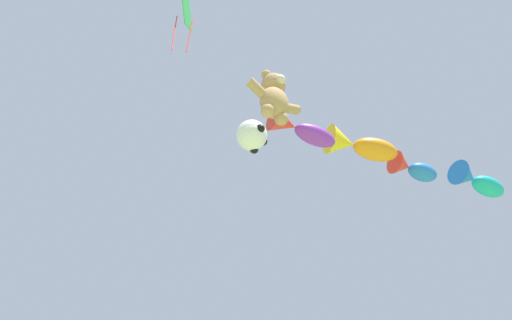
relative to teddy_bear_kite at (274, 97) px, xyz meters
name	(u,v)px	position (x,y,z in m)	size (l,w,h in m)	color
teddy_bear_kite	(274,97)	(0.00, 0.00, 0.00)	(1.68, 0.74, 1.71)	tan
soccer_ball_kite	(252,135)	(-0.60, 0.13, -1.65)	(0.79, 0.79, 0.73)	white
fish_kite_violet	(300,129)	(1.21, 0.41, -0.09)	(2.05, 0.91, 0.71)	purple
fish_kite_tangerine	(358,146)	(3.34, 0.21, 0.40)	(2.34, 1.50, 0.90)	orange
fish_kite_cobalt	(412,169)	(5.37, -0.10, 0.38)	(1.68, 0.96, 0.75)	blue
fish_kite_teal	(477,181)	(7.76, -0.81, 0.61)	(2.13, 0.97, 0.85)	#19ADB2
diamond_kite	(186,11)	(-2.54, 0.51, 2.21)	(1.06, 1.13, 2.87)	green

